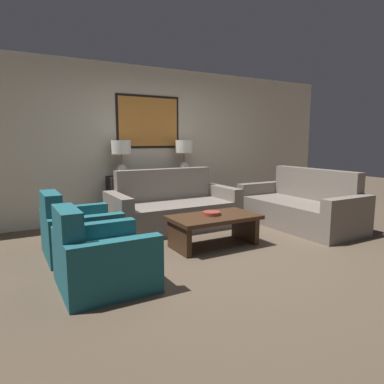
# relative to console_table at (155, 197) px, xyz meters

# --- Properties ---
(ground_plane) EXTENTS (20.00, 20.00, 0.00)m
(ground_plane) POSITION_rel_console_table_xyz_m (0.00, -2.08, -0.39)
(ground_plane) COLOR brown
(back_wall) EXTENTS (8.11, 0.12, 2.65)m
(back_wall) POSITION_rel_console_table_xyz_m (0.00, 0.28, 0.94)
(back_wall) COLOR beige
(back_wall) RESTS_ON ground_plane
(console_table) EXTENTS (1.62, 0.40, 0.78)m
(console_table) POSITION_rel_console_table_xyz_m (0.00, 0.00, 0.00)
(console_table) COLOR black
(console_table) RESTS_ON ground_plane
(table_lamp_left) EXTENTS (0.32, 0.32, 0.60)m
(table_lamp_left) POSITION_rel_console_table_xyz_m (-0.59, 0.00, 0.80)
(table_lamp_left) COLOR silver
(table_lamp_left) RESTS_ON console_table
(table_lamp_right) EXTENTS (0.32, 0.32, 0.60)m
(table_lamp_right) POSITION_rel_console_table_xyz_m (0.59, 0.00, 0.80)
(table_lamp_right) COLOR silver
(table_lamp_right) RESTS_ON console_table
(couch_by_back_wall) EXTENTS (2.01, 0.94, 0.92)m
(couch_by_back_wall) POSITION_rel_console_table_xyz_m (0.00, -0.72, -0.10)
(couch_by_back_wall) COLOR slate
(couch_by_back_wall) RESTS_ON ground_plane
(couch_by_side) EXTENTS (0.94, 2.01, 0.92)m
(couch_by_side) POSITION_rel_console_table_xyz_m (1.84, -1.64, -0.10)
(couch_by_side) COLOR slate
(couch_by_side) RESTS_ON ground_plane
(coffee_table) EXTENTS (1.16, 0.65, 0.41)m
(coffee_table) POSITION_rel_console_table_xyz_m (0.03, -1.86, -0.09)
(coffee_table) COLOR #3D2616
(coffee_table) RESTS_ON ground_plane
(decorative_bowl) EXTENTS (0.24, 0.24, 0.05)m
(decorative_bowl) POSITION_rel_console_table_xyz_m (0.02, -1.82, 0.04)
(decorative_bowl) COLOR #93382D
(decorative_bowl) RESTS_ON coffee_table
(armchair_near_back_wall) EXTENTS (0.83, 0.85, 0.79)m
(armchair_near_back_wall) POSITION_rel_console_table_xyz_m (-1.58, -1.33, -0.13)
(armchair_near_back_wall) COLOR #1E5B66
(armchair_near_back_wall) RESTS_ON ground_plane
(armchair_near_camera) EXTENTS (0.83, 0.85, 0.79)m
(armchair_near_camera) POSITION_rel_console_table_xyz_m (-1.58, -2.39, -0.13)
(armchair_near_camera) COLOR #1E5B66
(armchair_near_camera) RESTS_ON ground_plane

